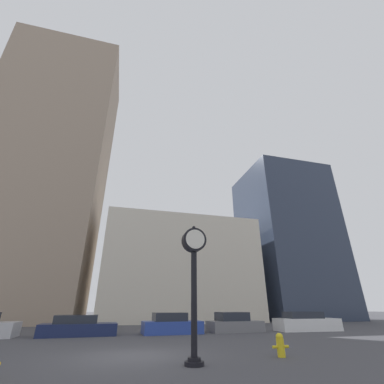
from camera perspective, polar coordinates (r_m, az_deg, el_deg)
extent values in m
plane|color=#424247|center=(11.32, -12.85, -31.99)|extent=(200.00, 200.00, 0.00)
cube|color=gray|center=(41.07, -29.05, 4.97)|extent=(14.29, 12.00, 39.10)
cube|color=beige|center=(36.21, -3.18, -17.04)|extent=(19.04, 12.00, 12.27)
cube|color=#2D384C|center=(44.14, 20.27, -10.03)|extent=(12.15, 12.00, 22.70)
cylinder|color=black|center=(9.41, 0.50, -33.82)|extent=(0.61, 0.61, 0.12)
cylinder|color=black|center=(9.39, 0.49, -33.16)|extent=(0.41, 0.41, 0.10)
cylinder|color=black|center=(9.28, 0.45, -22.98)|extent=(0.20, 0.20, 3.22)
cylinder|color=black|center=(9.55, 0.41, -10.69)|extent=(0.85, 0.38, 0.85)
cylinder|color=white|center=(9.36, 0.74, -10.41)|extent=(0.69, 0.02, 0.69)
cylinder|color=white|center=(9.73, 0.10, -10.96)|extent=(0.69, 0.02, 0.69)
sphere|color=black|center=(9.67, 0.41, -7.91)|extent=(0.12, 0.12, 0.12)
cube|color=#19234C|center=(19.44, -23.84, -26.19)|extent=(4.61, 2.06, 0.70)
cube|color=#232833|center=(19.43, -24.24, -24.36)|extent=(2.57, 1.74, 0.48)
cube|color=#28429E|center=(19.55, -4.43, -27.81)|extent=(4.04, 1.99, 0.77)
cube|color=#232833|center=(19.47, -4.99, -25.90)|extent=(2.25, 1.69, 0.52)
cube|color=slate|center=(21.20, 9.49, -27.37)|extent=(3.91, 2.09, 0.72)
cube|color=#232833|center=(21.08, 8.84, -25.65)|extent=(2.18, 1.78, 0.58)
cube|color=silver|center=(23.54, 24.20, -25.28)|extent=(4.86, 2.01, 0.85)
cube|color=#232833|center=(23.39, 23.38, -23.79)|extent=(2.70, 1.69, 0.46)
cylinder|color=yellow|center=(11.30, 19.10, -29.89)|extent=(0.27, 0.27, 0.59)
sphere|color=yellow|center=(11.27, 18.84, -28.18)|extent=(0.26, 0.26, 0.26)
cylinder|color=yellow|center=(11.18, 17.96, -29.94)|extent=(0.18, 0.10, 0.10)
cylinder|color=yellow|center=(11.42, 20.17, -29.54)|extent=(0.18, 0.10, 0.10)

